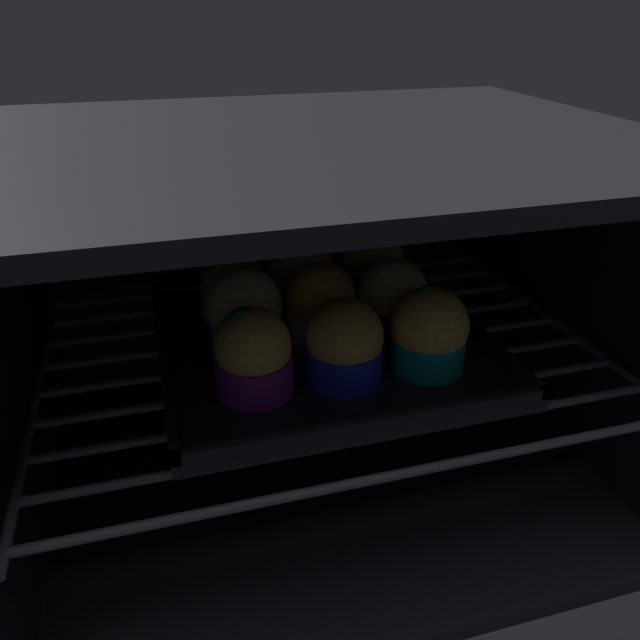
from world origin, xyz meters
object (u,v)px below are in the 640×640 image
(muffin_row0_col1, at_px, (344,345))
(muffin_row1_col0, at_px, (244,313))
(baking_tray, at_px, (320,342))
(muffin_row2_col0, at_px, (232,286))
(muffin_row2_col1, at_px, (298,275))
(muffin_row1_col2, at_px, (392,299))
(muffin_row0_col0, at_px, (253,355))
(muffin_row2_col2, at_px, (371,266))
(muffin_row1_col1, at_px, (322,305))
(muffin_row0_col2, at_px, (429,333))

(muffin_row0_col1, bearing_deg, muffin_row1_col0, 134.53)
(baking_tray, relative_size, muffin_row2_col0, 4.25)
(muffin_row0_col1, distance_m, muffin_row2_col1, 0.16)
(muffin_row1_col2, relative_size, muffin_row2_col0, 1.02)
(muffin_row2_col1, bearing_deg, muffin_row0_col0, -117.02)
(muffin_row0_col1, relative_size, muffin_row2_col2, 0.95)
(muffin_row1_col0, bearing_deg, muffin_row1_col2, 0.64)
(muffin_row0_col1, distance_m, muffin_row1_col1, 0.08)
(muffin_row0_col0, height_order, muffin_row2_col0, muffin_row0_col0)
(muffin_row0_col2, bearing_deg, muffin_row1_col2, 92.30)
(muffin_row0_col0, bearing_deg, muffin_row1_col2, 25.60)
(muffin_row1_col0, xyz_separation_m, muffin_row1_col2, (0.15, 0.00, -0.01))
(muffin_row2_col0, xyz_separation_m, muffin_row2_col1, (0.07, 0.00, 0.00))
(muffin_row1_col0, height_order, muffin_row2_col2, muffin_row1_col0)
(muffin_row2_col0, bearing_deg, muffin_row1_col1, -46.35)
(baking_tray, relative_size, muffin_row0_col2, 3.89)
(muffin_row0_col0, relative_size, muffin_row2_col1, 1.00)
(muffin_row1_col0, height_order, muffin_row2_col1, muffin_row1_col0)
(muffin_row2_col2, bearing_deg, muffin_row1_col2, -94.39)
(muffin_row1_col0, relative_size, muffin_row1_col1, 1.04)
(muffin_row2_col0, height_order, muffin_row2_col1, muffin_row2_col1)
(muffin_row2_col0, bearing_deg, muffin_row0_col0, -92.11)
(muffin_row1_col0, bearing_deg, muffin_row0_col0, -94.08)
(muffin_row0_col0, xyz_separation_m, muffin_row0_col1, (0.08, -0.00, -0.00))
(muffin_row2_col1, bearing_deg, muffin_row1_col0, -132.30)
(muffin_row0_col0, distance_m, muffin_row0_col1, 0.08)
(muffin_row2_col2, bearing_deg, muffin_row1_col0, -152.73)
(baking_tray, height_order, muffin_row2_col2, muffin_row2_col2)
(muffin_row1_col0, distance_m, muffin_row1_col2, 0.15)
(baking_tray, bearing_deg, muffin_row1_col2, -0.02)
(muffin_row0_col2, height_order, muffin_row2_col1, same)
(muffin_row1_col0, relative_size, muffin_row2_col0, 1.13)
(muffin_row1_col1, bearing_deg, baking_tray, 123.27)
(muffin_row0_col0, relative_size, muffin_row0_col1, 1.04)
(muffin_row0_col1, xyz_separation_m, muffin_row1_col1, (0.00, 0.08, 0.00))
(muffin_row0_col1, relative_size, muffin_row2_col0, 1.03)
(muffin_row1_col0, xyz_separation_m, muffin_row2_col2, (0.16, 0.08, -0.00))
(baking_tray, relative_size, muffin_row2_col2, 3.89)
(muffin_row1_col2, bearing_deg, baking_tray, 179.98)
(muffin_row2_col1, bearing_deg, baking_tray, -88.44)
(muffin_row0_col1, distance_m, muffin_row0_col2, 0.08)
(muffin_row2_col1, bearing_deg, muffin_row1_col1, -87.44)
(muffin_row1_col0, bearing_deg, muffin_row2_col0, 89.72)
(muffin_row0_col1, height_order, muffin_row0_col2, muffin_row0_col2)
(muffin_row0_col0, bearing_deg, muffin_row1_col1, 41.60)
(muffin_row2_col0, distance_m, muffin_row2_col1, 0.07)
(muffin_row0_col2, relative_size, muffin_row1_col2, 1.07)
(baking_tray, xyz_separation_m, muffin_row1_col2, (0.08, -0.00, 0.04))
(muffin_row0_col2, xyz_separation_m, muffin_row2_col2, (0.00, 0.16, 0.00))
(muffin_row2_col1, bearing_deg, muffin_row0_col1, -89.50)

